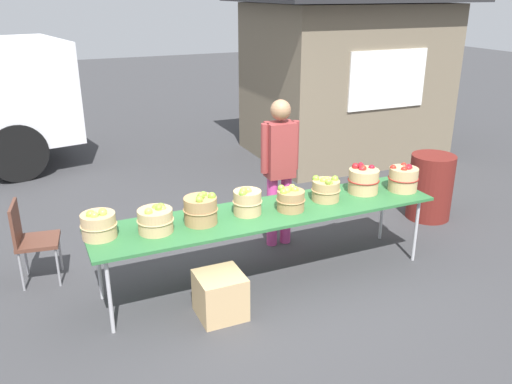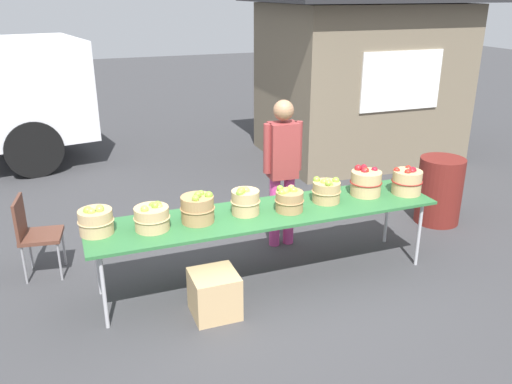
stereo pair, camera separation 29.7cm
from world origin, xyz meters
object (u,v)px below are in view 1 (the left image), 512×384
at_px(apple_basket_green_2, 201,209).
at_px(trash_barrel, 430,187).
at_px(apple_basket_green_3, 247,201).
at_px(apple_basket_red_0, 363,180).
at_px(market_table, 268,214).
at_px(folding_chair, 30,236).
at_px(apple_basket_green_1, 156,220).
at_px(vendor_adult, 280,162).
at_px(produce_crate, 220,295).
at_px(apple_basket_green_5, 326,189).
at_px(apple_basket_green_0, 99,225).
at_px(apple_basket_green_4, 290,199).
at_px(apple_basket_red_1, 403,178).

xyz_separation_m(apple_basket_green_2, trash_barrel, (3.28, 0.57, -0.46)).
xyz_separation_m(apple_basket_green_3, apple_basket_red_0, (1.37, 0.04, 0.01)).
height_order(market_table, folding_chair, folding_chair).
relative_size(apple_basket_green_1, vendor_adult, 0.20).
height_order(market_table, produce_crate, market_table).
xyz_separation_m(market_table, apple_basket_green_5, (0.67, 0.03, 0.15)).
xyz_separation_m(apple_basket_green_2, apple_basket_red_0, (1.85, 0.06, 0.00)).
bearing_deg(apple_basket_green_3, vendor_adult, 44.09).
height_order(apple_basket_green_0, apple_basket_green_1, apple_basket_green_0).
bearing_deg(folding_chair, trash_barrel, -85.49).
distance_m(market_table, apple_basket_green_0, 1.62).
height_order(apple_basket_green_1, apple_basket_green_2, apple_basket_green_2).
bearing_deg(apple_basket_red_0, market_table, -176.60).
xyz_separation_m(apple_basket_green_1, apple_basket_green_4, (1.34, -0.04, -0.00)).
bearing_deg(apple_basket_red_0, apple_basket_red_1, -15.94).
bearing_deg(apple_basket_green_1, apple_basket_red_0, 1.95).
bearing_deg(apple_basket_green_3, apple_basket_green_0, 178.19).
bearing_deg(produce_crate, apple_basket_green_0, 151.52).
relative_size(market_table, vendor_adult, 2.06).
relative_size(apple_basket_green_0, apple_basket_green_4, 1.10).
bearing_deg(apple_basket_red_1, trash_barrel, 32.42).
distance_m(apple_basket_green_0, apple_basket_red_1, 3.21).
xyz_separation_m(apple_basket_red_0, trash_barrel, (1.43, 0.51, -0.47)).
xyz_separation_m(apple_basket_red_1, vendor_adult, (-1.13, 0.74, 0.12)).
bearing_deg(apple_basket_green_4, vendor_adult, 71.51).
bearing_deg(market_table, folding_chair, 157.37).
height_order(apple_basket_red_0, vendor_adult, vendor_adult).
relative_size(apple_basket_green_0, apple_basket_green_2, 0.98).
height_order(vendor_adult, produce_crate, vendor_adult).
bearing_deg(apple_basket_green_5, vendor_adult, 107.63).
bearing_deg(apple_basket_green_0, apple_basket_red_0, -0.15).
xyz_separation_m(apple_basket_green_2, apple_basket_red_1, (2.29, -0.06, -0.00)).
bearing_deg(apple_basket_green_0, apple_basket_green_3, -1.81).
distance_m(apple_basket_green_4, apple_basket_green_5, 0.46).
relative_size(apple_basket_green_5, folding_chair, 0.35).
relative_size(apple_basket_green_3, apple_basket_green_5, 0.96).
xyz_separation_m(apple_basket_green_3, apple_basket_green_4, (0.43, -0.08, -0.01)).
bearing_deg(apple_basket_red_1, folding_chair, 165.64).
xyz_separation_m(apple_basket_green_2, apple_basket_green_4, (0.91, -0.06, -0.02)).
xyz_separation_m(trash_barrel, produce_crate, (-3.27, -1.01, -0.22)).
height_order(apple_basket_green_5, produce_crate, apple_basket_green_5).
bearing_deg(apple_basket_green_1, apple_basket_green_5, 1.27).
distance_m(apple_basket_green_1, apple_basket_red_0, 2.29).
xyz_separation_m(apple_basket_green_4, apple_basket_red_1, (1.38, -0.00, 0.02)).
bearing_deg(apple_basket_green_4, apple_basket_green_2, 176.34).
height_order(apple_basket_green_2, vendor_adult, vendor_adult).
distance_m(apple_basket_green_2, vendor_adult, 1.35).
bearing_deg(apple_basket_green_3, apple_basket_green_2, -176.91).
bearing_deg(apple_basket_green_4, apple_basket_green_0, 175.98).
bearing_deg(apple_basket_green_0, apple_basket_green_5, -1.13).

